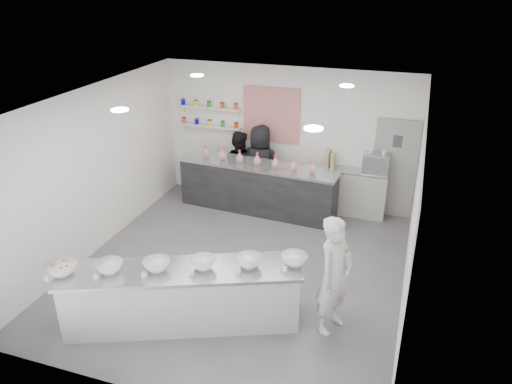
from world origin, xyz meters
TOP-DOWN VIEW (x-y plane):
  - floor at (0.00, 0.00)m, footprint 6.00×6.00m
  - ceiling at (0.00, 0.00)m, footprint 6.00×6.00m
  - back_wall at (0.00, 3.00)m, footprint 5.50×0.00m
  - left_wall at (-2.75, 0.00)m, footprint 0.00×6.00m
  - right_wall at (2.75, 0.00)m, footprint 0.00×6.00m
  - back_door at (2.30, 2.97)m, footprint 0.88×0.04m
  - pattern_panel at (-0.35, 2.98)m, footprint 1.25×0.03m
  - jar_shelf_lower at (-1.75, 2.90)m, footprint 1.45×0.22m
  - jar_shelf_upper at (-1.75, 2.90)m, footprint 1.45×0.22m
  - preserve_jars at (-1.75, 2.88)m, footprint 1.45×0.10m
  - downlight_0 at (-1.40, -1.00)m, footprint 0.24×0.24m
  - downlight_1 at (1.40, -1.00)m, footprint 0.24×0.24m
  - downlight_2 at (-1.40, 1.60)m, footprint 0.24×0.24m
  - downlight_3 at (1.40, 1.60)m, footprint 0.24×0.24m
  - prep_counter at (-0.28, -1.63)m, footprint 3.46×2.04m
  - back_bar at (-0.43, 2.25)m, footprint 3.46×0.87m
  - sneeze_guard at (-0.45, 1.95)m, footprint 3.37×0.26m
  - espresso_ledge at (1.55, 2.78)m, footprint 1.34×0.43m
  - espresso_machine at (1.94, 2.78)m, footprint 0.52×0.36m
  - cup_stacks at (1.00, 2.78)m, footprint 0.25×0.24m
  - prep_bowls at (-0.28, -1.63)m, footprint 3.54×1.86m
  - label_cards at (-0.48, -2.10)m, footprint 3.31×0.04m
  - cookie_bags at (-0.43, 2.25)m, footprint 2.56×0.34m
  - woman_prep at (1.81, -1.03)m, footprint 0.65×0.77m
  - staff_left at (-0.98, 2.60)m, footprint 0.80×0.63m
  - staff_right at (-0.47, 2.60)m, footprint 0.90×0.60m

SIDE VIEW (x-z plane):
  - floor at x=0.00m, z-range 0.00..0.00m
  - prep_counter at x=-0.28m, z-range 0.00..0.93m
  - espresso_ledge at x=1.55m, z-range 0.00..0.99m
  - back_bar at x=-0.43m, z-range 0.00..1.06m
  - staff_left at x=-0.98m, z-range 0.00..1.64m
  - woman_prep at x=1.81m, z-range 0.00..1.79m
  - staff_right at x=-0.47m, z-range 0.00..1.82m
  - label_cards at x=-0.48m, z-range 0.93..1.00m
  - prep_bowls at x=-0.28m, z-range 0.93..1.09m
  - back_door at x=2.30m, z-range 0.00..2.10m
  - cup_stacks at x=1.00m, z-range 0.99..1.33m
  - espresso_machine at x=1.94m, z-range 0.99..1.39m
  - cookie_bags at x=-0.43m, z-range 1.06..1.34m
  - sneeze_guard at x=-0.45m, z-range 1.06..1.35m
  - back_wall at x=0.00m, z-range -1.25..4.25m
  - left_wall at x=-2.75m, z-range -1.50..4.50m
  - right_wall at x=2.75m, z-range -1.50..4.50m
  - jar_shelf_lower at x=-1.75m, z-range 1.58..1.62m
  - preserve_jars at x=-1.75m, z-range 1.60..2.16m
  - pattern_panel at x=-0.35m, z-range 1.35..2.55m
  - jar_shelf_upper at x=-1.75m, z-range 2.00..2.04m
  - downlight_0 at x=-1.40m, z-range 2.97..2.99m
  - downlight_1 at x=1.40m, z-range 2.97..2.99m
  - downlight_2 at x=-1.40m, z-range 2.97..2.99m
  - downlight_3 at x=1.40m, z-range 2.97..2.99m
  - ceiling at x=0.00m, z-range 3.00..3.00m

